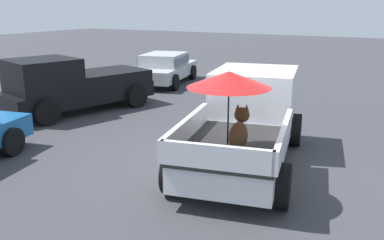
{
  "coord_description": "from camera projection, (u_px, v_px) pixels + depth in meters",
  "views": [
    {
      "loc": [
        -8.08,
        -3.13,
        3.39
      ],
      "look_at": [
        -0.76,
        0.85,
        1.1
      ],
      "focal_mm": 39.45,
      "sensor_mm": 36.0,
      "label": 1
    }
  ],
  "objects": [
    {
      "name": "ground_plane",
      "position": [
        243.0,
        165.0,
        9.19
      ],
      "size": [
        80.0,
        80.0,
        0.0
      ],
      "primitive_type": "plane",
      "color": "#38383D"
    },
    {
      "name": "pickup_truck_red",
      "position": [
        73.0,
        85.0,
        13.61
      ],
      "size": [
        5.12,
        3.25,
        1.8
      ],
      "rotation": [
        0.0,
        0.0,
        2.84
      ],
      "color": "black",
      "rests_on": "ground"
    },
    {
      "name": "pickup_truck_main",
      "position": [
        247.0,
        117.0,
        9.28
      ],
      "size": [
        5.32,
        3.06,
        2.31
      ],
      "rotation": [
        0.0,
        0.0,
        0.2
      ],
      "color": "black",
      "rests_on": "ground"
    },
    {
      "name": "parked_sedan_far",
      "position": [
        165.0,
        67.0,
        18.48
      ],
      "size": [
        4.58,
        2.67,
        1.33
      ],
      "rotation": [
        0.0,
        0.0,
        0.22
      ],
      "color": "black",
      "rests_on": "ground"
    }
  ]
}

